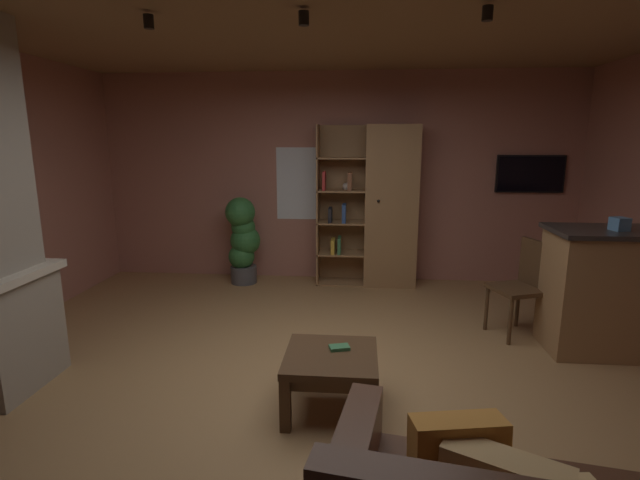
{
  "coord_description": "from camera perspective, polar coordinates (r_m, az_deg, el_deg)",
  "views": [
    {
      "loc": [
        0.32,
        -3.3,
        1.84
      ],
      "look_at": [
        0.0,
        0.4,
        1.05
      ],
      "focal_mm": 26.32,
      "sensor_mm": 36.0,
      "label": 1
    }
  ],
  "objects": [
    {
      "name": "floor",
      "position": [
        3.79,
        -0.55,
        -17.16
      ],
      "size": [
        6.18,
        5.77,
        0.02
      ],
      "primitive_type": "cube",
      "color": "#A37A4C",
      "rests_on": "ground"
    },
    {
      "name": "wall_back",
      "position": [
        6.24,
        2.04,
        7.52
      ],
      "size": [
        6.3,
        0.06,
        2.7
      ],
      "primitive_type": "cube",
      "color": "#AD7060",
      "rests_on": "ground"
    },
    {
      "name": "ceiling",
      "position": [
        3.42,
        -0.66,
        26.73
      ],
      "size": [
        6.18,
        5.77,
        0.02
      ],
      "primitive_type": "cube",
      "color": "#8E6B47"
    },
    {
      "name": "window_pane_back",
      "position": [
        6.25,
        -1.72,
        6.85
      ],
      "size": [
        0.78,
        0.01,
        0.95
      ],
      "primitive_type": "cube",
      "color": "white"
    },
    {
      "name": "bookshelf_cabinet",
      "position": [
        6.0,
        7.74,
        3.93
      ],
      "size": [
        1.26,
        0.41,
        2.03
      ],
      "color": "#997047",
      "rests_on": "ground"
    },
    {
      "name": "kitchen_bar_counter",
      "position": [
        4.88,
        33.24,
        -5.27
      ],
      "size": [
        1.35,
        0.64,
        1.1
      ],
      "color": "#997047",
      "rests_on": "ground"
    },
    {
      "name": "tissue_box",
      "position": [
        4.64,
        32.64,
        1.65
      ],
      "size": [
        0.15,
        0.15,
        0.11
      ],
      "primitive_type": "cube",
      "rotation": [
        0.0,
        0.0,
        0.25
      ],
      "color": "#598CBF",
      "rests_on": "kitchen_bar_counter"
    },
    {
      "name": "coffee_table",
      "position": [
        3.33,
        1.35,
        -14.99
      ],
      "size": [
        0.63,
        0.63,
        0.41
      ],
      "color": "#4C331E",
      "rests_on": "ground"
    },
    {
      "name": "table_book_0",
      "position": [
        3.35,
        2.37,
        -12.93
      ],
      "size": [
        0.16,
        0.12,
        0.02
      ],
      "primitive_type": "cube",
      "rotation": [
        0.0,
        0.0,
        0.28
      ],
      "color": "#387247",
      "rests_on": "coffee_table"
    },
    {
      "name": "dining_chair",
      "position": [
        4.86,
        23.59,
        -4.65
      ],
      "size": [
        0.54,
        0.54,
        0.92
      ],
      "color": "#4C331E",
      "rests_on": "ground"
    },
    {
      "name": "potted_floor_plant",
      "position": [
        6.15,
        -9.37,
        0.2
      ],
      "size": [
        0.43,
        0.44,
        1.13
      ],
      "color": "#4C4C51",
      "rests_on": "ground"
    },
    {
      "name": "wall_mounted_tv",
      "position": [
        6.52,
        24.18,
        7.34
      ],
      "size": [
        0.83,
        0.06,
        0.47
      ],
      "color": "black"
    },
    {
      "name": "track_light_spot_0",
      "position": [
        4.22,
        -34.07,
        20.85
      ],
      "size": [
        0.07,
        0.07,
        0.09
      ],
      "primitive_type": "cylinder",
      "color": "black"
    },
    {
      "name": "track_light_spot_1",
      "position": [
        3.7,
        -20.12,
        23.66
      ],
      "size": [
        0.07,
        0.07,
        0.09
      ],
      "primitive_type": "cylinder",
      "color": "black"
    },
    {
      "name": "track_light_spot_2",
      "position": [
        3.42,
        -1.98,
        25.34
      ],
      "size": [
        0.07,
        0.07,
        0.09
      ],
      "primitive_type": "cylinder",
      "color": "black"
    },
    {
      "name": "track_light_spot_3",
      "position": [
        3.47,
        19.7,
        24.52
      ],
      "size": [
        0.07,
        0.07,
        0.09
      ],
      "primitive_type": "cylinder",
      "color": "black"
    }
  ]
}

